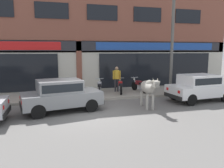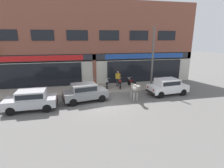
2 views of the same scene
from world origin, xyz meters
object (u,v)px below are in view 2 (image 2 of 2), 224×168
object	(u,v)px
motorcycle_1	(107,84)
motorcycle_0	(93,85)
car_0	(31,99)
car_2	(167,86)
car_1	(85,92)
utility_pole	(153,59)
motorcycle_2	(120,84)
pedestrian	(118,77)
cow	(135,88)
motorcycle_3	(132,83)

from	to	relation	value
motorcycle_1	motorcycle_0	bearing A→B (deg)	179.42
car_0	car_2	bearing A→B (deg)	5.82
car_1	utility_pole	distance (m)	7.23
motorcycle_2	pedestrian	size ratio (longest dim) A/B	1.12
car_1	motorcycle_0	bearing A→B (deg)	70.63
motorcycle_0	motorcycle_2	world-z (taller)	same
car_1	motorcycle_1	size ratio (longest dim) A/B	2.12
cow	utility_pole	size ratio (longest dim) A/B	0.37
motorcycle_1	utility_pole	xyz separation A→B (m)	(4.24, -1.04, 2.56)
pedestrian	motorcycle_3	bearing A→B (deg)	-18.12
pedestrian	cow	bearing A→B (deg)	-83.13
cow	motorcycle_3	world-z (taller)	cow
car_2	motorcycle_3	world-z (taller)	car_2
motorcycle_3	car_0	bearing A→B (deg)	-156.59
car_1	utility_pole	size ratio (longest dim) A/B	0.65
car_2	motorcycle_1	world-z (taller)	car_2
cow	car_0	xyz separation A→B (m)	(-7.89, -0.46, -0.19)
cow	motorcycle_0	bearing A→B (deg)	131.40
motorcycle_2	car_0	bearing A→B (deg)	-153.19
cow	pedestrian	world-z (taller)	pedestrian
pedestrian	motorcycle_0	bearing A→B (deg)	-171.38
motorcycle_2	utility_pole	size ratio (longest dim) A/B	0.30
cow	motorcycle_0	distance (m)	4.60
car_1	car_2	size ratio (longest dim) A/B	1.02
car_1	motorcycle_0	distance (m)	3.09
car_2	motorcycle_1	distance (m)	5.74
car_0	motorcycle_0	size ratio (longest dim) A/B	2.01
cow	car_1	xyz separation A→B (m)	(-4.05, 0.53, -0.19)
car_0	utility_pole	xyz separation A→B (m)	(10.46, 2.84, 2.26)
utility_pole	car_2	bearing A→B (deg)	-64.57
car_1	motorcycle_1	world-z (taller)	car_1
car_2	motorcycle_3	xyz separation A→B (m)	(-2.44, 2.67, -0.29)
motorcycle_3	pedestrian	distance (m)	1.59
motorcycle_0	pedestrian	distance (m)	2.66
motorcycle_0	motorcycle_2	bearing A→B (deg)	-1.69
motorcycle_0	motorcycle_3	size ratio (longest dim) A/B	1.01
car_2	motorcycle_3	bearing A→B (deg)	132.34
motorcycle_0	car_2	bearing A→B (deg)	-23.19
car_1	motorcycle_2	world-z (taller)	car_1
car_2	pedestrian	distance (m)	4.96
car_0	motorcycle_1	bearing A→B (deg)	31.94
car_2	car_0	bearing A→B (deg)	-174.18
car_1	motorcycle_1	xyz separation A→B (m)	(2.38, 2.89, -0.29)
cow	motorcycle_0	size ratio (longest dim) A/B	1.19
car_0	motorcycle_3	world-z (taller)	car_0
motorcycle_0	motorcycle_1	size ratio (longest dim) A/B	1.01
motorcycle_2	motorcycle_1	bearing A→B (deg)	177.18
cow	car_0	size ratio (longest dim) A/B	0.59
motorcycle_1	cow	bearing A→B (deg)	-63.97
car_1	motorcycle_3	xyz separation A→B (m)	(4.99, 2.83, -0.29)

